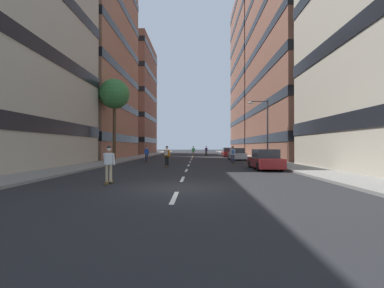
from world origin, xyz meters
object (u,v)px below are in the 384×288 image
at_px(skater_5, 233,154).
at_px(parked_car_mid, 265,160).
at_px(streetlamp_right, 264,124).
at_px(skater_0, 206,150).
at_px(skater_1, 146,153).
at_px(skater_2, 193,151).
at_px(skater_4, 167,155).
at_px(parked_car_far, 237,154).
at_px(parked_car_near, 228,153).
at_px(skater_3, 109,163).
at_px(street_tree_near, 114,95).

bearing_deg(skater_5, parked_car_mid, -77.11).
relative_size(streetlamp_right, skater_0, 3.65).
height_order(skater_1, skater_2, same).
xyz_separation_m(streetlamp_right, skater_4, (-9.72, -5.73, -3.12)).
relative_size(parked_car_far, streetlamp_right, 0.68).
height_order(streetlamp_right, skater_4, streetlamp_right).
bearing_deg(skater_1, parked_car_near, 52.73).
bearing_deg(skater_1, parked_car_far, 22.77).
distance_m(parked_car_mid, skater_3, 12.03).
relative_size(parked_car_far, skater_2, 2.47).
xyz_separation_m(parked_car_far, street_tree_near, (-14.49, -4.31, 6.89)).
bearing_deg(parked_car_mid, skater_5, 102.89).
bearing_deg(street_tree_near, skater_3, -73.06).
distance_m(skater_2, skater_4, 21.35).
relative_size(street_tree_near, streetlamp_right, 1.42).
bearing_deg(skater_4, parked_car_mid, -16.89).
bearing_deg(skater_1, skater_5, -15.84).
relative_size(street_tree_near, skater_5, 5.18).
height_order(parked_car_near, skater_1, skater_1).
distance_m(skater_3, skater_5, 16.25).
xyz_separation_m(streetlamp_right, skater_1, (-12.80, 1.17, -3.15)).
distance_m(parked_car_mid, street_tree_near, 18.62).
bearing_deg(skater_0, skater_5, -85.40).
bearing_deg(parked_car_near, skater_2, 178.24).
bearing_deg(parked_car_near, skater_3, -106.60).
relative_size(skater_1, skater_4, 1.00).
relative_size(street_tree_near, skater_1, 5.18).
height_order(parked_car_near, skater_4, skater_4).
bearing_deg(streetlamp_right, skater_0, 103.89).
height_order(parked_car_far, skater_2, skater_2).
height_order(parked_car_far, skater_1, skater_1).
bearing_deg(skater_3, streetlamp_right, 54.37).
bearing_deg(parked_car_far, skater_0, 101.86).
bearing_deg(skater_3, skater_2, 83.57).
relative_size(skater_3, skater_5, 1.00).
height_order(parked_car_mid, skater_2, skater_2).
relative_size(parked_car_near, parked_car_far, 1.00).
relative_size(parked_car_far, street_tree_near, 0.48).
xyz_separation_m(streetlamp_right, skater_0, (-5.40, 21.83, -3.12)).
xyz_separation_m(parked_car_near, street_tree_near, (-14.49, -13.96, 6.89)).
bearing_deg(skater_3, parked_car_far, 66.62).
bearing_deg(skater_3, parked_car_near, 73.40).
height_order(streetlamp_right, skater_1, streetlamp_right).
relative_size(street_tree_near, skater_0, 5.18).
distance_m(parked_car_far, street_tree_near, 16.61).
relative_size(parked_car_mid, street_tree_near, 0.48).
xyz_separation_m(street_tree_near, skater_4, (6.78, -7.12, -6.57)).
bearing_deg(parked_car_mid, skater_4, 163.11).
xyz_separation_m(parked_car_mid, skater_4, (-7.71, 2.34, 0.32)).
xyz_separation_m(parked_car_mid, skater_2, (-5.74, 23.60, 0.29)).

